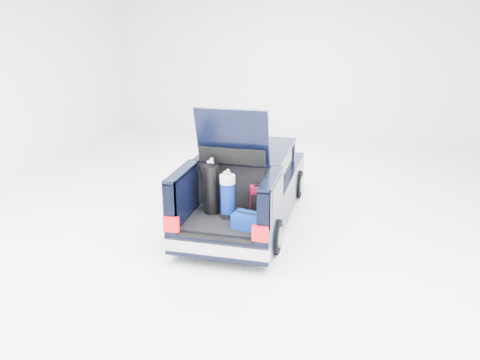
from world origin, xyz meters
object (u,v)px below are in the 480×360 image
(red_suitcase, at_px, (260,200))
(black_golf_bag, at_px, (211,189))
(car, at_px, (247,185))
(blue_golf_bag, at_px, (228,196))
(blue_duffel, at_px, (249,221))

(red_suitcase, bearing_deg, black_golf_bag, 170.52)
(red_suitcase, distance_m, black_golf_bag, 0.87)
(car, bearing_deg, blue_golf_bag, -89.81)
(red_suitcase, relative_size, blue_golf_bag, 0.62)
(red_suitcase, height_order, blue_golf_bag, blue_golf_bag)
(blue_golf_bag, bearing_deg, red_suitcase, 39.53)
(blue_golf_bag, distance_m, blue_duffel, 0.62)
(car, height_order, red_suitcase, car)
(blue_duffel, bearing_deg, car, 115.96)
(car, distance_m, blue_duffel, 1.89)
(black_golf_bag, bearing_deg, blue_golf_bag, -8.33)
(black_golf_bag, relative_size, blue_duffel, 1.74)
(red_suitcase, height_order, blue_duffel, red_suitcase)
(red_suitcase, distance_m, blue_duffel, 0.65)
(red_suitcase, distance_m, blue_golf_bag, 0.60)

